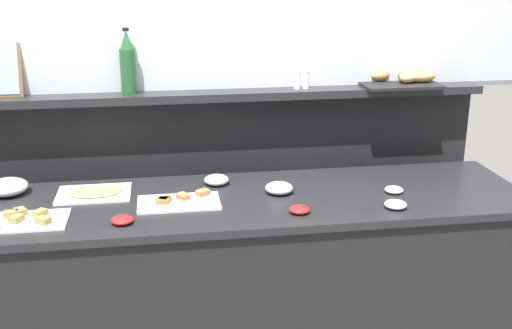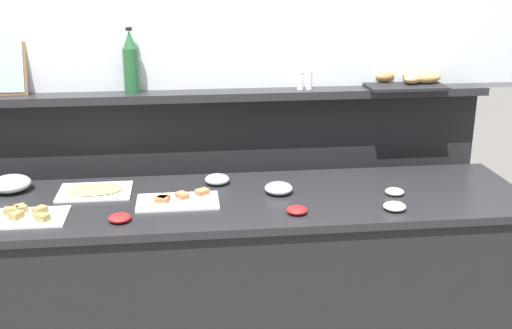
# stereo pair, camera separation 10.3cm
# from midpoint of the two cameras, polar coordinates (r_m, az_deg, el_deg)

# --- Properties ---
(ground_plane) EXTENTS (12.00, 12.00, 0.00)m
(ground_plane) POSITION_cam_midpoint_polar(r_m,az_deg,el_deg) (3.75, -1.87, -12.62)
(ground_plane) COLOR slate
(buffet_counter) EXTENTS (2.67, 0.70, 0.90)m
(buffet_counter) POSITION_cam_midpoint_polar(r_m,az_deg,el_deg) (3.01, -0.96, -11.07)
(buffet_counter) COLOR black
(buffet_counter) RESTS_ON ground_plane
(back_ledge_unit) EXTENTS (2.69, 0.22, 1.30)m
(back_ledge_unit) POSITION_cam_midpoint_polar(r_m,az_deg,el_deg) (3.38, -1.88, -3.32)
(back_ledge_unit) COLOR black
(back_ledge_unit) RESTS_ON ground_plane
(sandwich_platter_rear) EXTENTS (0.36, 0.22, 0.04)m
(sandwich_platter_rear) POSITION_cam_midpoint_polar(r_m,az_deg,el_deg) (2.75, -19.54, -4.51)
(sandwich_platter_rear) COLOR white
(sandwich_platter_rear) RESTS_ON buffet_counter
(sandwich_platter_side) EXTENTS (0.36, 0.21, 0.04)m
(sandwich_platter_side) POSITION_cam_midpoint_polar(r_m,az_deg,el_deg) (2.78, -6.10, -3.27)
(sandwich_platter_side) COLOR silver
(sandwich_platter_side) RESTS_ON buffet_counter
(cold_cuts_platter) EXTENTS (0.33, 0.23, 0.02)m
(cold_cuts_platter) POSITION_cam_midpoint_polar(r_m,az_deg,el_deg) (2.96, -13.50, -2.34)
(cold_cuts_platter) COLOR white
(cold_cuts_platter) RESTS_ON buffet_counter
(glass_bowl_large) EXTENTS (0.13, 0.13, 0.05)m
(glass_bowl_large) POSITION_cam_midpoint_polar(r_m,az_deg,el_deg) (2.86, 3.10, -2.22)
(glass_bowl_large) COLOR silver
(glass_bowl_large) RESTS_ON buffet_counter
(glass_bowl_medium) EXTENTS (0.18, 0.18, 0.07)m
(glass_bowl_medium) POSITION_cam_midpoint_polar(r_m,az_deg,el_deg) (3.08, -20.57, -1.71)
(glass_bowl_medium) COLOR silver
(glass_bowl_medium) RESTS_ON buffet_counter
(glass_bowl_small) EXTENTS (0.12, 0.12, 0.05)m
(glass_bowl_small) POSITION_cam_midpoint_polar(r_m,az_deg,el_deg) (2.98, -2.58, -1.40)
(glass_bowl_small) COLOR silver
(glass_bowl_small) RESTS_ON buffet_counter
(condiment_bowl_dark) EXTENTS (0.09, 0.09, 0.03)m
(condiment_bowl_dark) POSITION_cam_midpoint_polar(r_m,az_deg,el_deg) (2.61, -11.22, -4.80)
(condiment_bowl_dark) COLOR red
(condiment_bowl_dark) RESTS_ON buffet_counter
(condiment_bowl_cream) EXTENTS (0.09, 0.09, 0.03)m
(condiment_bowl_cream) POSITION_cam_midpoint_polar(r_m,az_deg,el_deg) (2.65, 4.86, -4.17)
(condiment_bowl_cream) COLOR red
(condiment_bowl_cream) RESTS_ON buffet_counter
(condiment_bowl_red) EXTENTS (0.09, 0.09, 0.03)m
(condiment_bowl_red) POSITION_cam_midpoint_polar(r_m,az_deg,el_deg) (2.93, 13.50, -2.42)
(condiment_bowl_red) COLOR silver
(condiment_bowl_red) RESTS_ON buffet_counter
(condiment_bowl_teal) EXTENTS (0.10, 0.10, 0.03)m
(condiment_bowl_teal) POSITION_cam_midpoint_polar(r_m,az_deg,el_deg) (2.75, 13.57, -3.74)
(condiment_bowl_teal) COLOR silver
(condiment_bowl_teal) RESTS_ON buffet_counter
(wine_bottle_green) EXTENTS (0.08, 0.08, 0.32)m
(wine_bottle_green) POSITION_cam_midpoint_polar(r_m,az_deg,el_deg) (3.11, -10.40, 9.02)
(wine_bottle_green) COLOR #23562D
(wine_bottle_green) RESTS_ON back_ledge_unit
(salt_shaker) EXTENTS (0.03, 0.03, 0.09)m
(salt_shaker) POSITION_cam_midpoint_polar(r_m,az_deg,el_deg) (3.18, 4.99, 7.61)
(salt_shaker) COLOR white
(salt_shaker) RESTS_ON back_ledge_unit
(pepper_shaker) EXTENTS (0.03, 0.03, 0.09)m
(pepper_shaker) POSITION_cam_midpoint_polar(r_m,az_deg,el_deg) (3.18, 5.77, 7.61)
(pepper_shaker) COLOR white
(pepper_shaker) RESTS_ON back_ledge_unit
(bread_basket) EXTENTS (0.40, 0.27, 0.08)m
(bread_basket) POSITION_cam_midpoint_polar(r_m,az_deg,el_deg) (3.36, 14.79, 7.53)
(bread_basket) COLOR black
(bread_basket) RESTS_ON back_ledge_unit
(framed_picture) EXTENTS (0.20, 0.08, 0.28)m
(framed_picture) POSITION_cam_midpoint_polar(r_m,az_deg,el_deg) (3.23, -21.04, 8.42)
(framed_picture) COLOR brown
(framed_picture) RESTS_ON back_ledge_unit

